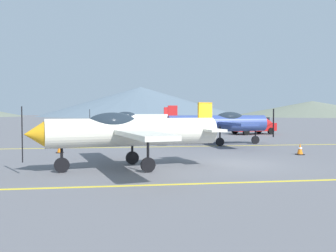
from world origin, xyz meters
The scene contains 11 objects.
ground_plane centered at (0.00, 0.00, 0.00)m, with size 400.00×400.00×0.00m, color slate.
apron_line_near centered at (0.00, -3.82, 0.01)m, with size 80.00×0.16×0.01m, color yellow.
apron_line_far centered at (0.00, 7.85, 0.01)m, with size 80.00×0.16×0.01m, color yellow.
airplane_near centered at (-4.28, -0.57, 1.45)m, with size 7.51×8.55×2.57m.
airplane_mid centered at (2.21, 8.79, 1.45)m, with size 7.45×8.58×2.57m.
airplane_far centered at (-3.20, 18.45, 1.45)m, with size 7.50×8.59×2.57m.
car_sedan centered at (8.35, 18.91, 0.84)m, with size 4.63×2.89×1.62m.
traffic_cone_front centered at (-7.63, 5.30, 0.29)m, with size 0.36×0.36×0.59m.
traffic_cone_side centered at (4.52, 2.72, 0.29)m, with size 0.36×0.36×0.59m.
hill_centerleft centered at (6.39, 144.70, 6.36)m, with size 86.41×86.41×12.73m, color slate.
hill_centerright centered at (75.82, 126.63, 3.19)m, with size 67.77×67.77×6.37m, color slate.
Camera 1 is at (-4.76, -14.64, 2.21)m, focal length 39.32 mm.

